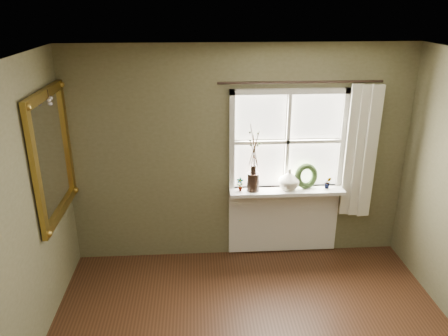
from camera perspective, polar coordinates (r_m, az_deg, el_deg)
name	(u,v)px	position (r m, az deg, el deg)	size (l,w,h in m)	color
ceiling	(281,78)	(2.64, 7.48, 11.59)	(4.50, 4.50, 0.00)	silver
wall_back	(240,155)	(5.18, 2.06, 1.69)	(4.00, 0.10, 2.60)	brown
window_frame	(287,142)	(5.14, 8.29, 3.43)	(1.36, 0.06, 1.24)	silver
window_sill	(287,191)	(5.25, 8.19, -2.97)	(1.36, 0.26, 0.04)	silver
window_apron	(283,219)	(5.54, 7.73, -6.66)	(1.36, 0.04, 0.88)	silver
dark_jug	(253,182)	(5.13, 3.82, -1.80)	(0.15, 0.15, 0.22)	black
cream_vase	(289,179)	(5.19, 8.50, -1.47)	(0.25, 0.25, 0.26)	silver
wreath	(306,178)	(5.28, 10.67, -1.35)	(0.31, 0.31, 0.07)	#293E1B
potted_plant_left	(240,184)	(5.12, 2.11, -2.14)	(0.08, 0.06, 0.16)	#293E1B
potted_plant_right	(328,182)	(5.33, 13.42, -1.85)	(0.08, 0.07, 0.15)	#293E1B
curtain	(360,152)	(5.32, 17.33, 1.99)	(0.36, 0.12, 1.59)	beige
curtain_rod	(301,82)	(4.94, 10.02, 10.98)	(0.03, 0.03, 1.84)	black
gilt_mirror	(52,155)	(4.73, -21.49, 1.62)	(0.10, 1.12, 1.33)	white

